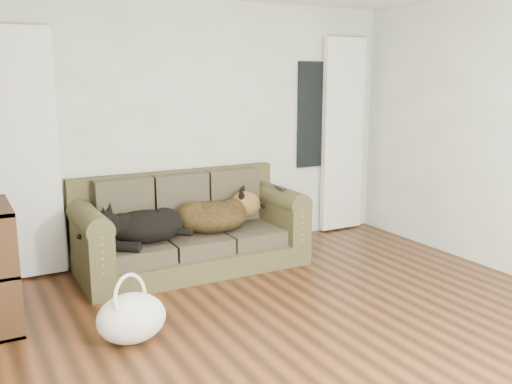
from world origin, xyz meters
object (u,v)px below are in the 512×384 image
sofa (191,223)px  dog_shepherd (215,216)px  dog_black_lab (141,229)px  tote_bag (132,321)px

sofa → dog_shepherd: 0.25m
sofa → dog_black_lab: size_ratio=3.03×
dog_black_lab → dog_shepherd: (0.77, 0.05, 0.01)m
dog_black_lab → tote_bag: dog_black_lab is taller
dog_black_lab → dog_shepherd: size_ratio=0.95×
dog_shepherd → tote_bag: 1.78m
sofa → tote_bag: (-0.98, -1.27, -0.29)m
sofa → dog_shepherd: size_ratio=2.88×
sofa → tote_bag: bearing=-127.5°
tote_bag → dog_shepherd: bearing=45.7°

